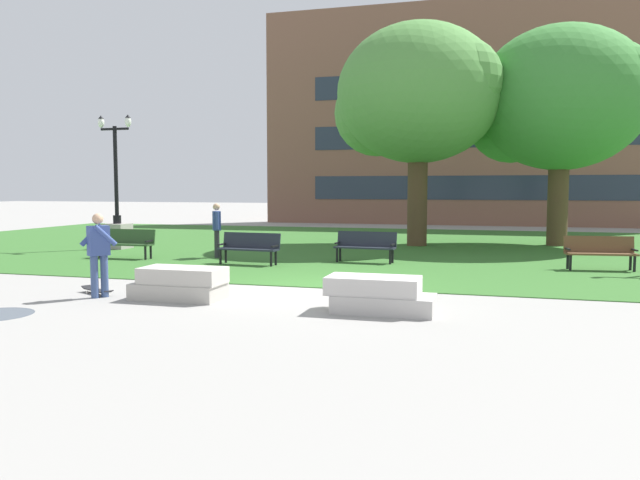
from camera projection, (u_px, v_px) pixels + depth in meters
name	position (u px, v px, depth m)	size (l,w,h in m)	color
ground_plane	(311.00, 288.00, 13.83)	(140.00, 140.00, 0.00)	gray
grass_lawn	(387.00, 246.00, 23.42)	(40.00, 20.00, 0.02)	#336628
concrete_block_center	(180.00, 284.00, 12.45)	(1.83, 0.90, 0.64)	#B2ADA3
concrete_block_left	(379.00, 295.00, 11.14)	(1.92, 0.90, 0.64)	#BCB7B2
person_skateboarder	(99.00, 250.00, 12.57)	(0.68, 0.46, 1.71)	#384C7A
skateboard	(97.00, 290.00, 13.03)	(1.00, 0.65, 0.14)	black
park_bench_near_left	(249.00, 246.00, 17.91)	(1.83, 0.66, 0.90)	#1E232D
park_bench_near_right	(600.00, 251.00, 16.67)	(1.85, 0.74, 0.90)	brown
park_bench_far_left	(366.00, 245.00, 18.39)	(1.83, 0.63, 0.90)	#1E232D
park_bench_far_right	(127.00, 242.00, 19.44)	(1.81, 0.57, 0.90)	#284723
lamp_post_center	(117.00, 221.00, 22.48)	(1.32, 0.80, 4.78)	gray
tree_far_right	(417.00, 96.00, 23.29)	(6.40, 6.10, 8.29)	#4C3823
tree_near_left	(559.00, 101.00, 23.34)	(6.63, 6.31, 8.21)	#4C3823
person_bystander_near_lawn	(217.00, 227.00, 19.61)	(0.40, 0.60, 1.71)	#28282D
building_facade_distant	(475.00, 114.00, 36.06)	(25.32, 1.03, 12.95)	brown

